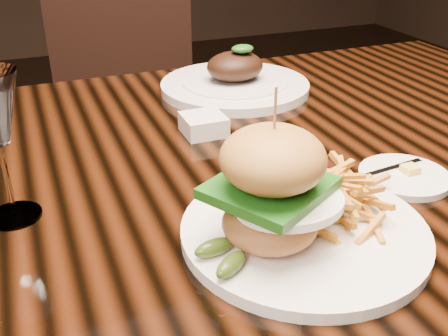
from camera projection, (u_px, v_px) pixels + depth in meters
name	position (u px, v px, depth m)	size (l,w,h in m)	color
dining_table	(203.00, 195.00, 0.86)	(1.60, 0.90, 0.75)	black
burger_plate	(301.00, 202.00, 0.60)	(0.29, 0.29, 0.20)	white
side_saucer	(404.00, 176.00, 0.75)	(0.13, 0.13, 0.02)	white
ramekin	(204.00, 124.00, 0.89)	(0.07, 0.07, 0.03)	white
far_dish	(235.00, 82.00, 1.08)	(0.31, 0.31, 0.10)	white
chair_far	(128.00, 96.00, 1.68)	(0.52, 0.52, 0.95)	black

